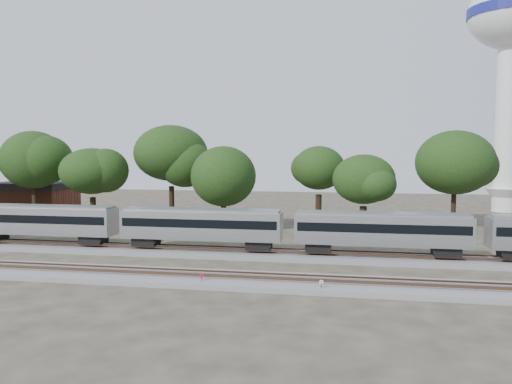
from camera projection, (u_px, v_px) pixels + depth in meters
ground at (186, 268)px, 43.87m from camera, size 160.00×160.00×0.00m
track_far at (204, 252)px, 49.74m from camera, size 160.00×5.00×0.73m
track_near at (170, 277)px, 39.93m from camera, size 160.00×5.00×0.73m
train at (290, 226)px, 48.03m from camera, size 101.24×2.88×4.25m
switch_stand_red at (202, 278)px, 38.01m from camera, size 0.31×0.06×0.98m
switch_stand_white at (321, 285)px, 36.03m from camera, size 0.32×0.08×1.01m
switch_lever at (259, 286)px, 37.52m from camera, size 0.58×0.46×0.30m
water_tower at (511, 38)px, 81.05m from camera, size 13.84×13.84×38.31m
brick_building at (34, 200)px, 76.09m from camera, size 11.37×8.13×5.40m
tree_1 at (33, 160)px, 69.16m from camera, size 9.09×9.09×12.81m
tree_2 at (92, 171)px, 65.70m from camera, size 7.65×7.65×10.79m
tree_3 at (171, 153)px, 68.27m from camera, size 10.05×10.05×14.16m
tree_4 at (223, 177)px, 61.72m from camera, size 7.18×7.18×10.12m
tree_5 at (319, 168)px, 67.60m from camera, size 8.00×8.00×11.28m
tree_6 at (364, 179)px, 58.26m from camera, size 7.02×7.02×9.90m
tree_7 at (455, 163)px, 64.38m from camera, size 8.85×8.85×12.48m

